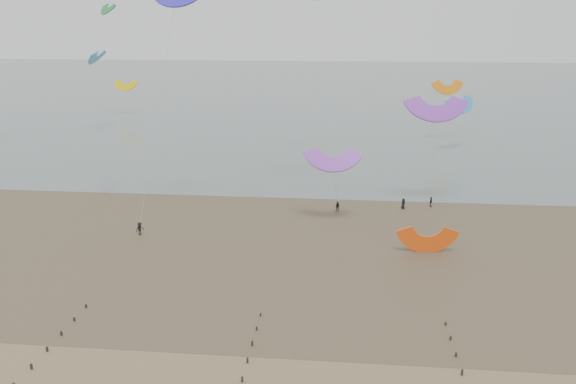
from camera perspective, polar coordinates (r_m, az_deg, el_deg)
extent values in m
plane|color=#475654|center=(238.93, 2.72, 10.52)|extent=(500.00, 500.00, 0.00)
plane|color=#473A28|center=(78.20, -3.32, -3.96)|extent=(500.00, 500.00, 0.00)
ellipsoid|color=slate|center=(71.75, -19.42, -7.01)|extent=(23.60, 14.36, 0.01)
ellipsoid|color=slate|center=(80.16, 5.53, -3.47)|extent=(33.64, 18.32, 0.01)
ellipsoid|color=slate|center=(96.81, -26.95, -1.65)|extent=(26.95, 14.22, 0.01)
cube|color=black|center=(54.00, -24.62, -15.85)|extent=(0.16, 0.16, 0.57)
cube|color=black|center=(55.92, -23.28, -14.48)|extent=(0.16, 0.16, 0.54)
cube|color=black|center=(57.88, -22.04, -13.19)|extent=(0.16, 0.16, 0.51)
cube|color=black|center=(59.90, -20.89, -11.99)|extent=(0.16, 0.16, 0.48)
cube|color=black|center=(61.97, -19.83, -10.86)|extent=(0.16, 0.16, 0.45)
cube|color=black|center=(48.23, -4.67, -18.44)|extent=(0.16, 0.16, 0.57)
cube|color=black|center=(50.36, -4.13, -16.72)|extent=(0.16, 0.16, 0.54)
cube|color=black|center=(52.53, -3.65, -15.14)|extent=(0.16, 0.16, 0.51)
cube|color=black|center=(54.75, -3.21, -13.69)|extent=(0.16, 0.16, 0.48)
cube|color=black|center=(57.00, -2.80, -12.34)|extent=(0.16, 0.16, 0.45)
cube|color=black|center=(50.92, 17.27, -17.13)|extent=(0.16, 0.16, 0.54)
cube|color=black|center=(53.07, 16.70, -15.55)|extent=(0.16, 0.16, 0.51)
cube|color=black|center=(55.27, 16.19, -14.10)|extent=(0.16, 0.16, 0.48)
cube|color=black|center=(57.50, 15.72, -12.76)|extent=(0.16, 0.16, 0.45)
imported|color=black|center=(78.95, -14.83, -3.62)|extent=(1.27, 1.34, 1.83)
imported|color=black|center=(88.58, 11.63, -1.15)|extent=(0.88, 0.96, 1.65)
imported|color=black|center=(90.49, 14.32, -0.97)|extent=(0.57, 0.99, 1.58)
imported|color=black|center=(85.81, 5.07, -1.49)|extent=(0.90, 0.79, 1.54)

